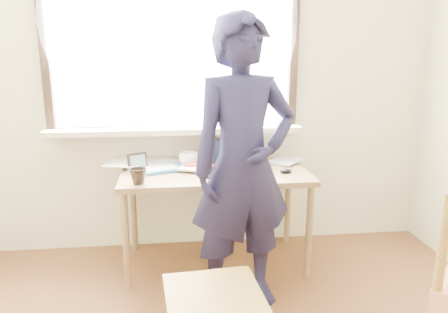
{
  "coord_description": "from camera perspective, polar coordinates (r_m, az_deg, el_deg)",
  "views": [
    {
      "loc": [
        -0.21,
        -1.24,
        1.51
      ],
      "look_at": [
        0.05,
        0.95,
        0.96
      ],
      "focal_mm": 35.0,
      "sensor_mm": 36.0,
      "label": 1
    }
  ],
  "objects": [
    {
      "name": "book_b",
      "position": [
        3.31,
        6.68,
        -0.34
      ],
      "size": [
        0.31,
        0.31,
        0.02
      ],
      "primitive_type": "imported",
      "rotation": [
        0.0,
        0.0,
        -0.75
      ],
      "color": "white",
      "rests_on": "desk"
    },
    {
      "name": "room_shell",
      "position": [
        1.46,
        0.77,
        18.84
      ],
      "size": [
        3.52,
        4.02,
        2.61
      ],
      "color": "beige",
      "rests_on": "ground"
    },
    {
      "name": "desk_clutter",
      "position": [
        3.15,
        -7.26,
        -0.89
      ],
      "size": [
        0.9,
        0.47,
        0.05
      ],
      "color": "white",
      "rests_on": "desk"
    },
    {
      "name": "mug_white",
      "position": [
        3.11,
        -4.66,
        -0.43
      ],
      "size": [
        0.18,
        0.18,
        0.11
      ],
      "primitive_type": "imported",
      "rotation": [
        0.0,
        0.0,
        0.51
      ],
      "color": "white",
      "rests_on": "desk"
    },
    {
      "name": "person",
      "position": [
        2.49,
        2.54,
        -1.32
      ],
      "size": [
        0.7,
        0.54,
        1.71
      ],
      "primitive_type": "imported",
      "rotation": [
        0.0,
        0.0,
        0.24
      ],
      "color": "black",
      "rests_on": "ground"
    },
    {
      "name": "work_chair",
      "position": [
        2.1,
        -1.38,
        -18.87
      ],
      "size": [
        0.46,
        0.45,
        0.44
      ],
      "color": "olive",
      "rests_on": "ground"
    },
    {
      "name": "laptop",
      "position": [
        2.97,
        0.87,
        -1.07
      ],
      "size": [
        0.36,
        0.31,
        0.22
      ],
      "color": "black",
      "rests_on": "desk"
    },
    {
      "name": "book_a",
      "position": [
        3.23,
        -9.85,
        -0.79
      ],
      "size": [
        0.29,
        0.33,
        0.03
      ],
      "primitive_type": "imported",
      "rotation": [
        0.0,
        0.0,
        0.35
      ],
      "color": "white",
      "rests_on": "desk"
    },
    {
      "name": "mouse",
      "position": [
        2.98,
        8.08,
        -1.87
      ],
      "size": [
        0.08,
        0.06,
        0.03
      ],
      "primitive_type": "ellipsoid",
      "color": "black",
      "rests_on": "desk"
    },
    {
      "name": "mug_dark",
      "position": [
        2.77,
        -11.15,
        -2.52
      ],
      "size": [
        0.11,
        0.11,
        0.1
      ],
      "primitive_type": "imported",
      "rotation": [
        0.0,
        0.0,
        -0.02
      ],
      "color": "black",
      "rests_on": "desk"
    },
    {
      "name": "desk",
      "position": [
        3.02,
        -1.12,
        -3.24
      ],
      "size": [
        1.28,
        0.64,
        0.69
      ],
      "color": "olive",
      "rests_on": "ground"
    },
    {
      "name": "picture_frame",
      "position": [
        3.08,
        -11.25,
        -0.73
      ],
      "size": [
        0.13,
        0.08,
        0.11
      ],
      "color": "black",
      "rests_on": "desk"
    }
  ]
}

